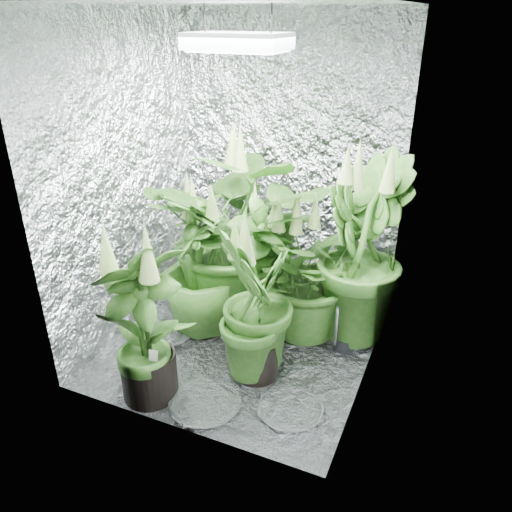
{
  "coord_description": "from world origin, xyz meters",
  "views": [
    {
      "loc": [
        1.15,
        -2.43,
        1.96
      ],
      "look_at": [
        0.1,
        0.0,
        0.66
      ],
      "focal_mm": 35.0,
      "sensor_mm": 36.0,
      "label": 1
    }
  ],
  "objects_px": {
    "plant_d": "(199,266)",
    "plant_f": "(143,323)",
    "grow_lamp": "(238,42)",
    "circulation_fan": "(341,327)",
    "plant_g": "(256,307)",
    "plant_a": "(237,232)",
    "plant_b": "(264,270)",
    "plant_c": "(361,252)",
    "plant_e": "(301,272)"
  },
  "relations": [
    {
      "from": "plant_c",
      "to": "circulation_fan",
      "type": "bearing_deg",
      "value": -103.14
    },
    {
      "from": "grow_lamp",
      "to": "plant_c",
      "type": "relative_size",
      "value": 0.38
    },
    {
      "from": "grow_lamp",
      "to": "plant_d",
      "type": "distance_m",
      "value": 1.39
    },
    {
      "from": "plant_f",
      "to": "plant_g",
      "type": "height_order",
      "value": "plant_f"
    },
    {
      "from": "plant_b",
      "to": "plant_f",
      "type": "height_order",
      "value": "plant_f"
    },
    {
      "from": "grow_lamp",
      "to": "plant_a",
      "type": "xyz_separation_m",
      "value": [
        -0.18,
        0.33,
        -1.19
      ]
    },
    {
      "from": "plant_c",
      "to": "circulation_fan",
      "type": "distance_m",
      "value": 0.5
    },
    {
      "from": "plant_d",
      "to": "plant_f",
      "type": "distance_m",
      "value": 0.7
    },
    {
      "from": "plant_b",
      "to": "plant_d",
      "type": "xyz_separation_m",
      "value": [
        -0.39,
        -0.16,
        0.02
      ]
    },
    {
      "from": "plant_a",
      "to": "circulation_fan",
      "type": "bearing_deg",
      "value": -8.02
    },
    {
      "from": "plant_a",
      "to": "plant_b",
      "type": "distance_m",
      "value": 0.32
    },
    {
      "from": "plant_g",
      "to": "plant_c",
      "type": "bearing_deg",
      "value": 55.97
    },
    {
      "from": "plant_a",
      "to": "plant_f",
      "type": "bearing_deg",
      "value": -95.39
    },
    {
      "from": "plant_e",
      "to": "plant_d",
      "type": "bearing_deg",
      "value": -163.62
    },
    {
      "from": "plant_a",
      "to": "plant_f",
      "type": "relative_size",
      "value": 1.25
    },
    {
      "from": "plant_c",
      "to": "plant_g",
      "type": "bearing_deg",
      "value": -124.03
    },
    {
      "from": "plant_b",
      "to": "plant_c",
      "type": "bearing_deg",
      "value": 18.73
    },
    {
      "from": "plant_c",
      "to": "plant_e",
      "type": "distance_m",
      "value": 0.4
    },
    {
      "from": "grow_lamp",
      "to": "circulation_fan",
      "type": "xyz_separation_m",
      "value": [
        0.59,
        0.22,
        -1.67
      ]
    },
    {
      "from": "plant_c",
      "to": "circulation_fan",
      "type": "height_order",
      "value": "plant_c"
    },
    {
      "from": "plant_g",
      "to": "grow_lamp",
      "type": "bearing_deg",
      "value": 130.45
    },
    {
      "from": "plant_g",
      "to": "plant_a",
      "type": "bearing_deg",
      "value": 124.42
    },
    {
      "from": "plant_c",
      "to": "plant_g",
      "type": "distance_m",
      "value": 0.79
    },
    {
      "from": "plant_c",
      "to": "plant_f",
      "type": "bearing_deg",
      "value": -131.08
    },
    {
      "from": "plant_d",
      "to": "plant_e",
      "type": "relative_size",
      "value": 1.04
    },
    {
      "from": "grow_lamp",
      "to": "plant_a",
      "type": "relative_size",
      "value": 0.38
    },
    {
      "from": "plant_b",
      "to": "plant_f",
      "type": "distance_m",
      "value": 0.92
    },
    {
      "from": "plant_d",
      "to": "circulation_fan",
      "type": "xyz_separation_m",
      "value": [
        0.92,
        0.16,
        -0.32
      ]
    },
    {
      "from": "plant_d",
      "to": "grow_lamp",
      "type": "bearing_deg",
      "value": -10.42
    },
    {
      "from": "circulation_fan",
      "to": "grow_lamp",
      "type": "bearing_deg",
      "value": -174.44
    },
    {
      "from": "plant_d",
      "to": "plant_g",
      "type": "distance_m",
      "value": 0.61
    },
    {
      "from": "plant_a",
      "to": "plant_g",
      "type": "bearing_deg",
      "value": -55.58
    },
    {
      "from": "plant_b",
      "to": "circulation_fan",
      "type": "relative_size",
      "value": 2.69
    },
    {
      "from": "plant_g",
      "to": "circulation_fan",
      "type": "distance_m",
      "value": 0.68
    },
    {
      "from": "plant_e",
      "to": "plant_b",
      "type": "bearing_deg",
      "value": -172.93
    },
    {
      "from": "plant_e",
      "to": "plant_g",
      "type": "xyz_separation_m",
      "value": [
        -0.1,
        -0.48,
        -0.01
      ]
    },
    {
      "from": "circulation_fan",
      "to": "plant_a",
      "type": "bearing_deg",
      "value": 157.37
    },
    {
      "from": "grow_lamp",
      "to": "circulation_fan",
      "type": "height_order",
      "value": "grow_lamp"
    },
    {
      "from": "grow_lamp",
      "to": "plant_d",
      "type": "relative_size",
      "value": 0.48
    },
    {
      "from": "grow_lamp",
      "to": "plant_e",
      "type": "relative_size",
      "value": 0.5
    },
    {
      "from": "grow_lamp",
      "to": "plant_b",
      "type": "relative_size",
      "value": 0.5
    },
    {
      "from": "plant_f",
      "to": "plant_d",
      "type": "bearing_deg",
      "value": 94.36
    },
    {
      "from": "plant_d",
      "to": "plant_g",
      "type": "height_order",
      "value": "plant_d"
    },
    {
      "from": "plant_b",
      "to": "circulation_fan",
      "type": "xyz_separation_m",
      "value": [
        0.53,
        0.0,
        -0.3
      ]
    },
    {
      "from": "plant_e",
      "to": "grow_lamp",
      "type": "bearing_deg",
      "value": -140.83
    },
    {
      "from": "plant_g",
      "to": "plant_f",
      "type": "bearing_deg",
      "value": -139.94
    },
    {
      "from": "plant_f",
      "to": "plant_g",
      "type": "xyz_separation_m",
      "value": [
        0.48,
        0.4,
        -0.01
      ]
    },
    {
      "from": "plant_b",
      "to": "plant_e",
      "type": "relative_size",
      "value": 0.99
    },
    {
      "from": "plant_b",
      "to": "plant_d",
      "type": "bearing_deg",
      "value": -158.21
    },
    {
      "from": "plant_c",
      "to": "plant_d",
      "type": "xyz_separation_m",
      "value": [
        -0.97,
        -0.35,
        -0.14
      ]
    }
  ]
}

